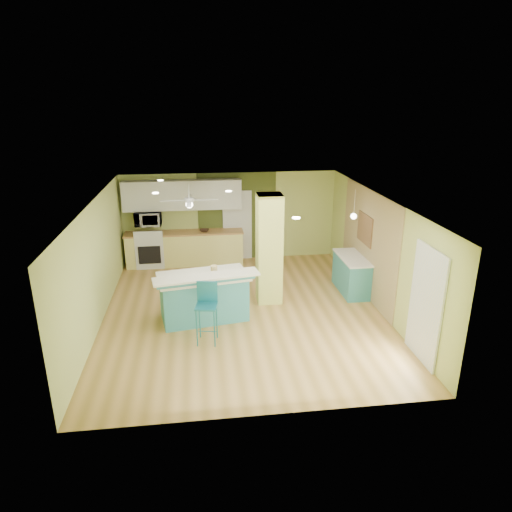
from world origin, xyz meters
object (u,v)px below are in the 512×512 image
at_px(side_counter, 351,274).
at_px(fruit_bowl, 204,231).
at_px(peninsula, 204,296).
at_px(canister, 214,270).
at_px(bar_stool, 207,303).

height_order(side_counter, fruit_bowl, fruit_bowl).
relative_size(peninsula, canister, 11.63).
distance_m(side_counter, canister, 3.50).
height_order(peninsula, bar_stool, bar_stool).
xyz_separation_m(fruit_bowl, canister, (0.13, -3.31, 0.10)).
relative_size(side_counter, canister, 7.38).
distance_m(bar_stool, fruit_bowl, 4.32).
bearing_deg(peninsula, canister, 6.41).
bearing_deg(fruit_bowl, side_counter, -34.73).
bearing_deg(side_counter, bar_stool, -151.18).
bearing_deg(bar_stool, canister, 89.73).
bearing_deg(side_counter, peninsula, -164.44).
height_order(peninsula, canister, canister).
bearing_deg(bar_stool, peninsula, 102.82).
height_order(bar_stool, canister, bar_stool).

